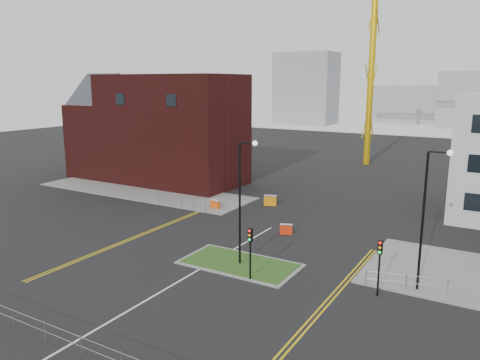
% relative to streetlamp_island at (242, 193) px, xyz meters
% --- Properties ---
extents(ground, '(200.00, 200.00, 0.00)m').
position_rel_streetlamp_island_xyz_m(ground, '(-2.22, -8.00, -5.41)').
color(ground, black).
rests_on(ground, ground).
extents(pavement_left, '(28.00, 8.00, 0.12)m').
position_rel_streetlamp_island_xyz_m(pavement_left, '(-22.22, 14.00, -5.35)').
color(pavement_left, slate).
rests_on(pavement_left, ground).
extents(island_kerb, '(8.60, 4.60, 0.08)m').
position_rel_streetlamp_island_xyz_m(island_kerb, '(-0.22, 0.00, -5.37)').
color(island_kerb, slate).
rests_on(island_kerb, ground).
extents(grass_island, '(8.00, 4.00, 0.12)m').
position_rel_streetlamp_island_xyz_m(grass_island, '(-0.22, 0.00, -5.35)').
color(grass_island, '#26501A').
rests_on(grass_island, ground).
extents(brick_building, '(24.20, 10.07, 14.24)m').
position_rel_streetlamp_island_xyz_m(brick_building, '(-25.19, 20.00, 1.44)').
color(brick_building, '#421210').
rests_on(brick_building, ground).
extents(streetlamp_island, '(1.46, 0.36, 9.18)m').
position_rel_streetlamp_island_xyz_m(streetlamp_island, '(0.00, 0.00, 0.00)').
color(streetlamp_island, black).
rests_on(streetlamp_island, ground).
extents(streetlamp_right_near, '(1.46, 0.36, 9.18)m').
position_rel_streetlamp_island_xyz_m(streetlamp_right_near, '(12.00, 2.00, 0.00)').
color(streetlamp_right_near, black).
rests_on(streetlamp_right_near, ground).
extents(traffic_light_island, '(0.28, 0.33, 3.65)m').
position_rel_streetlamp_island_xyz_m(traffic_light_island, '(1.78, -2.02, -2.85)').
color(traffic_light_island, black).
rests_on(traffic_light_island, ground).
extents(traffic_light_right, '(0.28, 0.33, 3.65)m').
position_rel_streetlamp_island_xyz_m(traffic_light_right, '(9.78, -0.02, -2.85)').
color(traffic_light_right, black).
rests_on(traffic_light_right, ground).
extents(railing_front, '(24.05, 0.05, 1.10)m').
position_rel_streetlamp_island_xyz_m(railing_front, '(-2.22, -14.00, -4.63)').
color(railing_front, gray).
rests_on(railing_front, ground).
extents(railing_left, '(6.05, 0.05, 1.10)m').
position_rel_streetlamp_island_xyz_m(railing_left, '(-13.22, 10.00, -4.67)').
color(railing_left, gray).
rests_on(railing_left, ground).
extents(centre_line, '(0.15, 30.00, 0.01)m').
position_rel_streetlamp_island_xyz_m(centre_line, '(-2.22, -6.00, -5.41)').
color(centre_line, silver).
rests_on(centre_line, ground).
extents(yellow_left_a, '(0.12, 24.00, 0.01)m').
position_rel_streetlamp_island_xyz_m(yellow_left_a, '(-11.22, 2.00, -5.41)').
color(yellow_left_a, gold).
rests_on(yellow_left_a, ground).
extents(yellow_left_b, '(0.12, 24.00, 0.01)m').
position_rel_streetlamp_island_xyz_m(yellow_left_b, '(-10.92, 2.00, -5.41)').
color(yellow_left_b, gold).
rests_on(yellow_left_b, ground).
extents(yellow_right_a, '(0.12, 20.00, 0.01)m').
position_rel_streetlamp_island_xyz_m(yellow_right_a, '(7.28, -2.00, -5.41)').
color(yellow_right_a, gold).
rests_on(yellow_right_a, ground).
extents(yellow_right_b, '(0.12, 20.00, 0.01)m').
position_rel_streetlamp_island_xyz_m(yellow_right_b, '(7.58, -2.00, -5.41)').
color(yellow_right_b, gold).
rests_on(yellow_right_b, ground).
extents(skyline_a, '(18.00, 12.00, 22.00)m').
position_rel_streetlamp_island_xyz_m(skyline_a, '(-42.22, 112.00, 5.59)').
color(skyline_a, gray).
rests_on(skyline_a, ground).
extents(skyline_d, '(30.00, 12.00, 12.00)m').
position_rel_streetlamp_island_xyz_m(skyline_d, '(-10.22, 132.00, 0.59)').
color(skyline_d, gray).
rests_on(skyline_d, ground).
extents(barrier_left, '(1.17, 0.59, 0.94)m').
position_rel_streetlamp_island_xyz_m(barrier_left, '(-10.22, 11.78, -4.90)').
color(barrier_left, '#F0550D').
rests_on(barrier_left, ground).
extents(barrier_mid, '(1.40, 0.88, 1.12)m').
position_rel_streetlamp_island_xyz_m(barrier_mid, '(-5.87, 16.00, -4.81)').
color(barrier_mid, orange).
rests_on(barrier_mid, ground).
extents(barrier_right, '(1.13, 0.73, 0.91)m').
position_rel_streetlamp_island_xyz_m(barrier_right, '(-0.25, 8.02, -4.92)').
color(barrier_right, red).
rests_on(barrier_right, ground).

